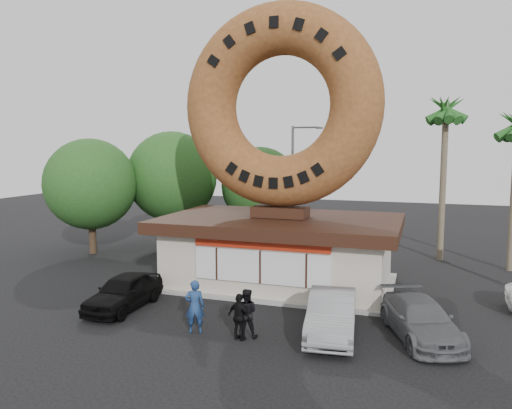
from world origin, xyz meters
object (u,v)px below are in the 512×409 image
object	(u,v)px
street_lamp	(294,179)
person_center	(246,313)
person_left	(195,306)
car_grey	(421,319)
donut_shop	(280,248)
person_right	(240,317)
car_black	(124,292)
car_silver	(332,314)
giant_donut	(281,106)

from	to	relation	value
street_lamp	person_center	bearing A→B (deg)	-81.32
street_lamp	person_left	size ratio (longest dim) A/B	4.14
car_grey	donut_shop	bearing A→B (deg)	121.40
street_lamp	car_grey	size ratio (longest dim) A/B	1.73
car_grey	person_right	bearing A→B (deg)	179.30
car_black	car_grey	world-z (taller)	car_black
donut_shop	car_silver	distance (m)	6.79
car_silver	person_right	bearing A→B (deg)	-159.78
donut_shop	car_silver	xyz separation A→B (m)	(3.53, -5.71, -1.01)
person_left	person_center	distance (m)	1.89
donut_shop	car_grey	distance (m)	8.30
street_lamp	person_left	world-z (taller)	street_lamp
giant_donut	car_grey	world-z (taller)	giant_donut
car_black	person_right	bearing A→B (deg)	-16.54
street_lamp	person_right	size ratio (longest dim) A/B	4.88
person_right	car_black	distance (m)	5.91
car_black	car_silver	world-z (taller)	car_silver
person_right	donut_shop	bearing A→B (deg)	-66.70
street_lamp	person_left	bearing A→B (deg)	-87.64
giant_donut	person_left	distance (m)	10.42
car_silver	car_black	bearing A→B (deg)	172.32
person_left	car_silver	bearing A→B (deg)	173.42
car_black	car_silver	size ratio (longest dim) A/B	0.91
person_left	person_right	xyz separation A→B (m)	(1.76, -0.13, -0.15)
person_center	person_right	size ratio (longest dim) A/B	1.06
person_center	car_black	xyz separation A→B (m)	(-5.80, 1.31, -0.15)
person_left	car_silver	distance (m)	4.88
person_right	car_grey	distance (m)	6.30
car_black	car_grey	xyz separation A→B (m)	(11.59, 0.56, -0.05)
person_right	car_black	world-z (taller)	person_right
car_silver	donut_shop	bearing A→B (deg)	114.82
person_left	car_black	distance (m)	4.20
donut_shop	street_lamp	world-z (taller)	street_lamp
person_right	person_left	bearing A→B (deg)	14.15
donut_shop	person_left	distance (m)	7.21
car_grey	car_black	bearing A→B (deg)	161.85
donut_shop	car_grey	bearing A→B (deg)	-37.67
donut_shop	person_center	distance (m)	7.00
street_lamp	person_right	bearing A→B (deg)	-81.87
giant_donut	person_right	xyz separation A→B (m)	(0.61, -7.22, -7.70)
street_lamp	car_grey	bearing A→B (deg)	-60.91
giant_donut	person_left	world-z (taller)	giant_donut
giant_donut	person_center	world-z (taller)	giant_donut
person_center	car_silver	xyz separation A→B (m)	(2.80, 1.19, -0.11)
car_black	person_center	bearing A→B (deg)	-13.36
street_lamp	person_center	world-z (taller)	street_lamp
person_left	car_black	xyz separation A→B (m)	(-3.92, 1.48, -0.25)
donut_shop	car_silver	world-z (taller)	donut_shop
street_lamp	car_grey	world-z (taller)	street_lamp
giant_donut	car_silver	xyz separation A→B (m)	(3.53, -5.73, -7.76)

